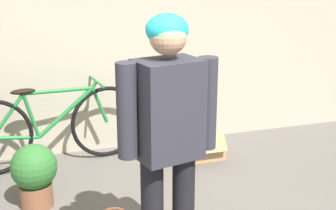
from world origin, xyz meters
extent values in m
cube|color=#B7AD99|center=(0.00, 2.85, 1.30)|extent=(8.00, 0.06, 2.60)
cube|color=white|center=(0.55, 2.82, 0.35)|extent=(0.08, 0.01, 0.12)
cube|color=#2D2D38|center=(0.14, 0.74, 1.05)|extent=(0.41, 0.33, 0.57)
cylinder|color=#2D2D38|center=(-0.10, 0.74, 1.06)|extent=(0.12, 0.12, 0.54)
cylinder|color=#2D2D38|center=(0.38, 0.74, 1.06)|extent=(0.12, 0.12, 0.54)
sphere|color=tan|center=(0.14, 0.74, 1.46)|extent=(0.21, 0.21, 0.21)
ellipsoid|color=#23B7CC|center=(0.14, 0.75, 1.50)|extent=(0.24, 0.22, 0.18)
torus|color=black|center=(0.12, 2.62, 0.36)|extent=(0.71, 0.13, 0.71)
cylinder|color=#237A38|center=(-0.73, 2.51, 0.33)|extent=(0.41, 0.08, 0.09)
cylinder|color=#237A38|center=(-0.78, 2.51, 0.54)|extent=(0.32, 0.07, 0.40)
cylinder|color=#237A38|center=(-0.58, 2.53, 0.52)|extent=(0.14, 0.05, 0.44)
cylinder|color=#237A38|center=(-0.27, 2.57, 0.51)|extent=(0.55, 0.11, 0.44)
cylinder|color=#237A38|center=(-0.32, 2.56, 0.72)|extent=(0.63, 0.11, 0.05)
cylinder|color=#237A38|center=(0.05, 2.61, 0.53)|extent=(0.16, 0.05, 0.37)
cylinder|color=#237A38|center=(0.01, 2.60, 0.74)|extent=(0.07, 0.04, 0.08)
cylinder|color=#237A38|center=(0.03, 2.61, 0.77)|extent=(0.08, 0.46, 0.02)
ellipsoid|color=black|center=(-0.64, 2.52, 0.75)|extent=(0.23, 0.11, 0.05)
cube|color=tan|center=(0.93, 2.35, 0.10)|extent=(0.51, 0.37, 0.21)
cube|color=tan|center=(0.93, 2.16, 0.20)|extent=(0.48, 0.13, 0.16)
cylinder|color=brown|center=(-0.60, 1.80, 0.09)|extent=(0.26, 0.26, 0.18)
sphere|color=#2D6B2D|center=(-0.60, 1.80, 0.34)|extent=(0.36, 0.36, 0.36)
camera|label=1|loc=(-0.62, -1.66, 1.85)|focal=50.00mm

